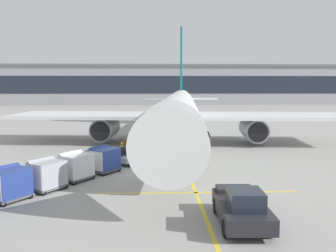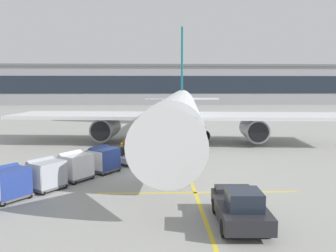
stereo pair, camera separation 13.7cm
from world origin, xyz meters
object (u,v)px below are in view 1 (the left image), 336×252
baggage_cart_third (47,174)px  ground_crew_by_loader (90,157)px  ground_crew_by_carts (122,151)px  pushback_tug (242,207)px  safety_cone_wingtip (134,145)px  baggage_cart_lead (104,159)px  safety_cone_engine_keepout (124,141)px  parked_airplane (179,111)px  baggage_cart_fourth (9,183)px  belt_loader (137,153)px  baggage_cart_second (76,166)px

baggage_cart_third → ground_crew_by_loader: baggage_cart_third is taller
ground_crew_by_loader → ground_crew_by_carts: size_ratio=1.00×
pushback_tug → ground_crew_by_carts: pushback_tug is taller
safety_cone_wingtip → ground_crew_by_carts: bearing=-95.3°
baggage_cart_lead → safety_cone_engine_keepout: baggage_cart_lead is taller
parked_airplane → safety_cone_engine_keepout: (-6.10, -0.80, -3.19)m
baggage_cart_fourth → belt_loader: bearing=54.4°
belt_loader → baggage_cart_fourth: (-6.61, -9.24, 0.18)m
belt_loader → pushback_tug: belt_loader is taller
belt_loader → baggage_cart_second: belt_loader is taller
belt_loader → pushback_tug: (5.44, -13.08, 0.00)m
baggage_cart_lead → baggage_cart_second: same height
ground_crew_by_loader → baggage_cart_lead: bearing=-27.3°
baggage_cart_second → safety_cone_wingtip: bearing=74.2°
baggage_cart_lead → ground_crew_by_carts: size_ratio=1.54×
baggage_cart_lead → baggage_cart_second: 2.61m
baggage_cart_third → safety_cone_engine_keepout: bearing=79.0°
baggage_cart_second → safety_cone_wingtip: size_ratio=3.95×
ground_crew_by_carts → safety_cone_wingtip: bearing=84.7°
ground_crew_by_carts → safety_cone_engine_keepout: (-0.73, 9.34, -0.65)m
safety_cone_engine_keepout → baggage_cart_lead: bearing=-91.6°
baggage_cart_fourth → ground_crew_by_carts: size_ratio=1.54×
baggage_cart_lead → baggage_cart_second: bearing=-127.1°
parked_airplane → safety_cone_engine_keepout: parked_airplane is taller
pushback_tug → safety_cone_engine_keepout: pushback_tug is taller
baggage_cart_second → pushback_tug: size_ratio=0.60×
baggage_cart_lead → pushback_tug: baggage_cart_lead is taller
baggage_cart_lead → baggage_cart_fourth: 7.45m
pushback_tug → safety_cone_engine_keepout: size_ratio=6.31×
belt_loader → parked_airplane: bearing=67.0°
ground_crew_by_carts → ground_crew_by_loader: bearing=-133.4°
belt_loader → baggage_cart_third: 9.00m
ground_crew_by_carts → belt_loader: bearing=12.9°
safety_cone_wingtip → baggage_cart_second: bearing=-105.8°
baggage_cart_lead → safety_cone_wingtip: baggage_cart_lead is taller
baggage_cart_second → safety_cone_wingtip: baggage_cart_second is taller
baggage_cart_fourth → safety_cone_engine_keepout: bearing=75.6°
parked_airplane → ground_crew_by_carts: size_ratio=27.19×
baggage_cart_second → baggage_cart_fourth: same height
belt_loader → baggage_cart_lead: bearing=-125.1°
belt_loader → safety_cone_engine_keepout: bearing=101.9°
baggage_cart_second → baggage_cart_third: 2.49m
baggage_cart_lead → ground_crew_by_loader: size_ratio=1.54×
belt_loader → safety_cone_engine_keepout: 9.28m
baggage_cart_lead → baggage_cart_third: same height
baggage_cart_lead → ground_crew_by_loader: 1.29m
ground_crew_by_loader → safety_cone_wingtip: bearing=72.3°
belt_loader → baggage_cart_lead: (-2.25, -3.20, 0.18)m
parked_airplane → ground_crew_by_carts: parked_airplane is taller
ground_crew_by_carts → safety_cone_engine_keepout: 9.39m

